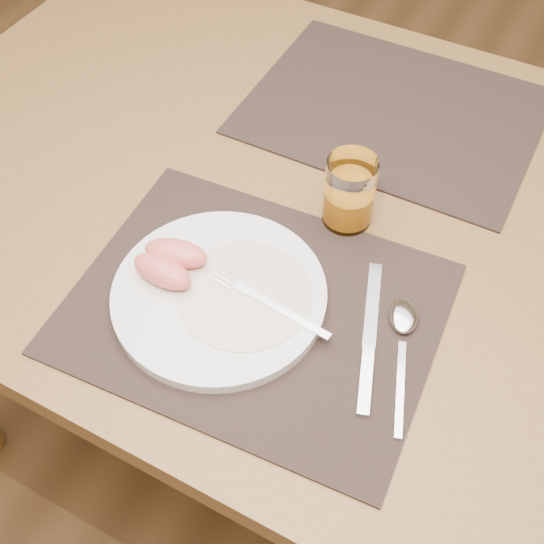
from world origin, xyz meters
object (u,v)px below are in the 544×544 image
at_px(placemat_far, 393,111).
at_px(spoon, 403,325).
at_px(plate, 219,295).
at_px(table, 328,237).
at_px(placemat_near, 255,308).
at_px(knife, 369,347).
at_px(juice_glass, 349,195).
at_px(fork, 259,297).

xyz_separation_m(placemat_far, spoon, (0.16, -0.38, 0.01)).
bearing_deg(plate, placemat_far, 82.89).
distance_m(table, placemat_near, 0.24).
height_order(knife, juice_glass, juice_glass).
relative_size(table, juice_glass, 13.53).
xyz_separation_m(placemat_far, knife, (0.14, -0.43, 0.00)).
relative_size(placemat_near, plate, 1.67).
distance_m(plate, fork, 0.05).
bearing_deg(placemat_far, plate, -97.11).
height_order(plate, juice_glass, juice_glass).
xyz_separation_m(table, spoon, (0.17, -0.16, 0.09)).
height_order(table, juice_glass, juice_glass).
distance_m(table, placemat_far, 0.24).
bearing_deg(table, placemat_near, -91.46).
distance_m(table, juice_glass, 0.14).
distance_m(table, plate, 0.25).
xyz_separation_m(fork, spoon, (0.17, 0.05, -0.01)).
height_order(spoon, juice_glass, juice_glass).
relative_size(plate, juice_glass, 2.61).
height_order(placemat_near, fork, fork).
distance_m(knife, juice_glass, 0.22).
height_order(table, placemat_far, placemat_far).
xyz_separation_m(table, placemat_far, (0.00, 0.22, 0.09)).
xyz_separation_m(placemat_near, juice_glass, (0.04, 0.19, 0.05)).
height_order(placemat_far, juice_glass, juice_glass).
bearing_deg(knife, fork, -177.68).
bearing_deg(placemat_near, spoon, 18.29).
height_order(table, fork, fork).
xyz_separation_m(placemat_near, knife, (0.15, 0.01, 0.00)).
relative_size(placemat_far, spoon, 2.40).
bearing_deg(plate, juice_glass, 66.96).
bearing_deg(table, juice_glass, -39.58).
relative_size(placemat_far, fork, 2.57).
bearing_deg(placemat_far, fork, -90.90).
bearing_deg(spoon, placemat_far, 113.32).
relative_size(plate, fork, 1.54).
distance_m(placemat_near, placemat_far, 0.44).
bearing_deg(spoon, knife, -118.55).
relative_size(placemat_far, plate, 1.67).
height_order(placemat_near, spoon, spoon).
bearing_deg(juice_glass, placemat_near, -101.69).
distance_m(fork, spoon, 0.18).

